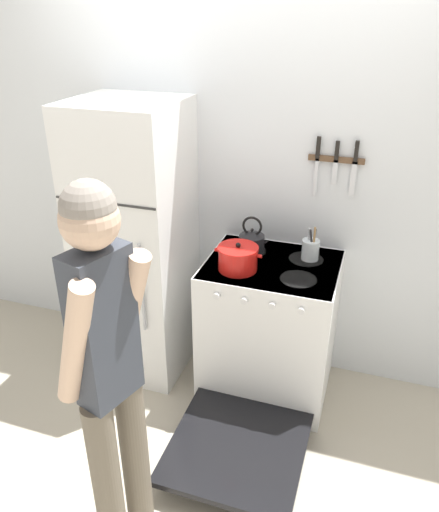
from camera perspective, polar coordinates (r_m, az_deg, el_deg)
The scene contains 9 objects.
ground_plane at distance 3.64m, azimuth 1.86°, elevation -10.36°, with size 14.00×14.00×0.00m, color #B2A893.
wall_back at distance 3.07m, azimuth 2.38°, elevation 9.26°, with size 10.00×0.06×2.55m.
refrigerator at distance 3.14m, azimuth -9.52°, elevation 1.33°, with size 0.61×0.63×1.74m.
stove_range at distance 3.05m, azimuth 5.52°, elevation -8.62°, with size 0.76×1.32×0.88m.
dutch_oven_pot at distance 2.75m, azimuth 2.12°, elevation -0.24°, with size 0.27×0.23×0.16m.
tea_kettle at distance 2.96m, azimuth 3.73°, elevation 1.77°, with size 0.19×0.15×0.22m.
utensil_jar at distance 2.91m, azimuth 10.36°, elevation 0.77°, with size 0.10×0.10×0.21m.
person at distance 1.98m, azimuth -12.60°, elevation -12.16°, with size 0.34×0.40×1.71m.
wall_knife_strip at distance 2.88m, azimuth 13.21°, elevation 10.79°, with size 0.31×0.03×0.34m.
Camera 1 is at (0.81, -2.79, 2.21)m, focal length 35.00 mm.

